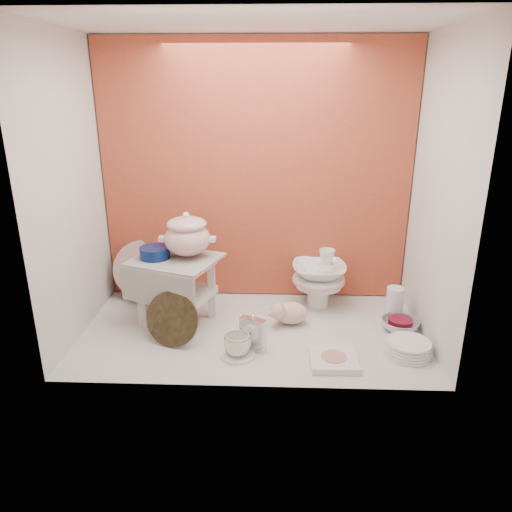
% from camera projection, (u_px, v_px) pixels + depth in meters
% --- Properties ---
extents(ground, '(1.80, 1.80, 0.00)m').
position_uv_depth(ground, '(252.00, 331.00, 2.59)').
color(ground, silver).
rests_on(ground, ground).
extents(niche_shell, '(1.86, 1.03, 1.53)m').
position_uv_depth(niche_shell, '(253.00, 150.00, 2.45)').
color(niche_shell, '#B6452D').
rests_on(niche_shell, ground).
extents(step_stool, '(0.53, 0.49, 0.37)m').
position_uv_depth(step_stool, '(177.00, 291.00, 2.63)').
color(step_stool, silver).
rests_on(step_stool, ground).
extents(soup_tureen, '(0.36, 0.36, 0.25)m').
position_uv_depth(soup_tureen, '(187.00, 234.00, 2.56)').
color(soup_tureen, white).
rests_on(soup_tureen, step_stool).
extents(cobalt_bowl, '(0.21, 0.21, 0.06)m').
position_uv_depth(cobalt_bowl, '(155.00, 253.00, 2.57)').
color(cobalt_bowl, '#0A1B51').
rests_on(cobalt_bowl, step_stool).
extents(floral_platter, '(0.37, 0.24, 0.35)m').
position_uv_depth(floral_platter, '(143.00, 269.00, 2.97)').
color(floral_platter, silver).
rests_on(floral_platter, ground).
extents(blue_white_vase, '(0.27, 0.27, 0.22)m').
position_uv_depth(blue_white_vase, '(143.00, 283.00, 2.93)').
color(blue_white_vase, silver).
rests_on(blue_white_vase, ground).
extents(lacquer_tray, '(0.30, 0.18, 0.28)m').
position_uv_depth(lacquer_tray, '(172.00, 319.00, 2.42)').
color(lacquer_tray, black).
rests_on(lacquer_tray, ground).
extents(mantel_clock, '(0.14, 0.09, 0.19)m').
position_uv_depth(mantel_clock, '(253.00, 333.00, 2.38)').
color(mantel_clock, silver).
rests_on(mantel_clock, ground).
extents(plush_pig, '(0.25, 0.19, 0.14)m').
position_uv_depth(plush_pig, '(291.00, 313.00, 2.65)').
color(plush_pig, beige).
rests_on(plush_pig, ground).
extents(teacup_saucer, '(0.22, 0.22, 0.01)m').
position_uv_depth(teacup_saucer, '(238.00, 355.00, 2.35)').
color(teacup_saucer, white).
rests_on(teacup_saucer, ground).
extents(gold_rim_teacup, '(0.13, 0.13, 0.10)m').
position_uv_depth(gold_rim_teacup, '(237.00, 344.00, 2.33)').
color(gold_rim_teacup, white).
rests_on(gold_rim_teacup, teacup_saucer).
extents(lattice_dish, '(0.23, 0.23, 0.03)m').
position_uv_depth(lattice_dish, '(334.00, 360.00, 2.30)').
color(lattice_dish, white).
rests_on(lattice_dish, ground).
extents(dinner_plate_stack, '(0.26, 0.26, 0.07)m').
position_uv_depth(dinner_plate_stack, '(408.00, 348.00, 2.35)').
color(dinner_plate_stack, white).
rests_on(dinner_plate_stack, ground).
extents(crystal_bowl, '(0.21, 0.21, 0.06)m').
position_uv_depth(crystal_bowl, '(400.00, 325.00, 2.59)').
color(crystal_bowl, silver).
rests_on(crystal_bowl, ground).
extents(clear_glass_vase, '(0.12, 0.12, 0.19)m').
position_uv_depth(clear_glass_vase, '(394.00, 304.00, 2.69)').
color(clear_glass_vase, silver).
rests_on(clear_glass_vase, ground).
extents(porcelain_tower, '(0.33, 0.33, 0.36)m').
position_uv_depth(porcelain_tower, '(319.00, 278.00, 2.83)').
color(porcelain_tower, white).
rests_on(porcelain_tower, ground).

